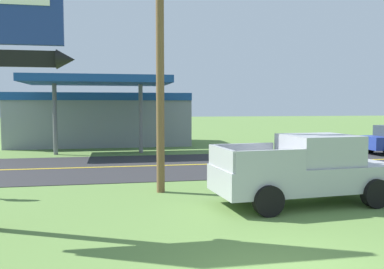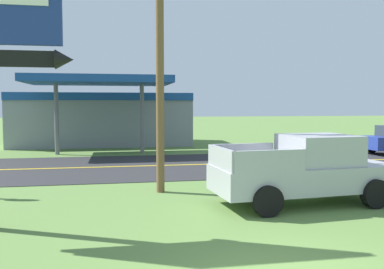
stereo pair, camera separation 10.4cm
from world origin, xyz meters
The scene contains 5 objects.
road_asphalt centered at (0.00, 13.00, 0.01)m, with size 140.00×8.00×0.02m, color #2B2B2D.
road_centre_line centered at (0.00, 13.00, 0.02)m, with size 126.00×0.20×0.01m, color gold.
utility_pole centered at (-1.17, 7.28, 4.46)m, with size 2.03×0.26×8.31m.
gas_station centered at (-3.42, 24.12, 1.94)m, with size 12.00×11.50×4.40m.
pickup_silver_parked_on_lawn centered at (2.74, 4.95, 0.96)m, with size 5.35×2.59×1.96m.
Camera 1 is at (-2.71, -6.02, 2.83)m, focal length 39.12 mm.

